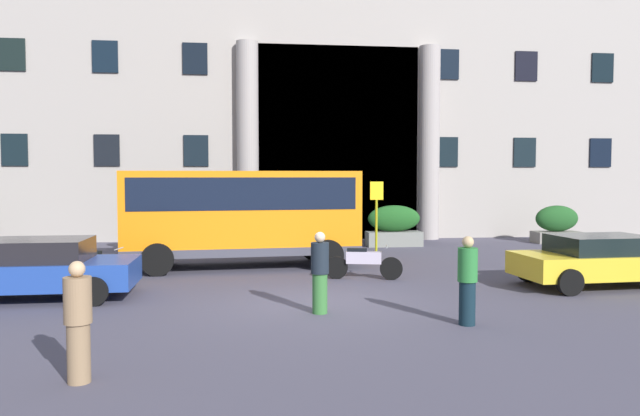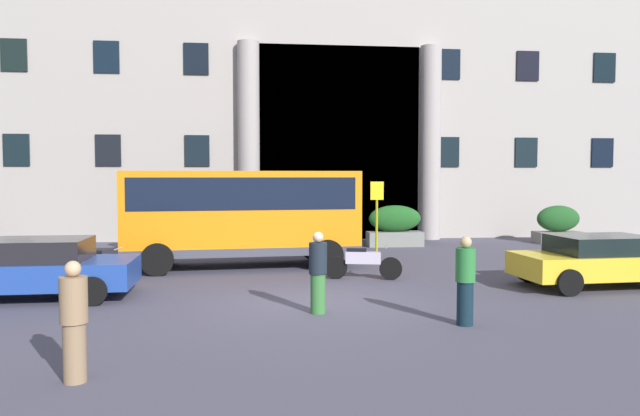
% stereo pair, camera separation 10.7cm
% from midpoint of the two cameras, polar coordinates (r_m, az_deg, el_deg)
% --- Properties ---
extents(ground_plane, '(80.00, 64.00, 0.12)m').
position_cam_midpoint_polar(ground_plane, '(12.97, -0.58, -9.40)').
color(ground_plane, '#474555').
extents(office_building_facade, '(35.95, 9.70, 17.25)m').
position_cam_midpoint_polar(office_building_facade, '(30.67, -4.19, 14.09)').
color(office_building_facade, '#9E9790').
rests_on(office_building_facade, ground_plane).
extents(orange_minibus, '(7.00, 3.01, 2.88)m').
position_cam_midpoint_polar(orange_minibus, '(18.12, -7.57, -0.22)').
color(orange_minibus, orange).
rests_on(orange_minibus, ground_plane).
extents(bus_stop_sign, '(0.44, 0.08, 2.55)m').
position_cam_midpoint_polar(bus_stop_sign, '(20.03, 5.23, -0.27)').
color(bus_stop_sign, '#9A9E15').
rests_on(bus_stop_sign, ground_plane).
extents(hedge_planter_entrance_left, '(2.15, 0.82, 1.60)m').
position_cam_midpoint_polar(hedge_planter_entrance_left, '(23.62, 6.90, -1.74)').
color(hedge_planter_entrance_left, slate).
rests_on(hedge_planter_entrance_left, ground_plane).
extents(hedge_planter_entrance_right, '(1.92, 0.83, 1.58)m').
position_cam_midpoint_polar(hedge_planter_entrance_right, '(23.69, -0.52, -1.73)').
color(hedge_planter_entrance_right, gray).
rests_on(hedge_planter_entrance_right, ground_plane).
extents(hedge_planter_east, '(1.41, 0.76, 1.51)m').
position_cam_midpoint_polar(hedge_planter_east, '(23.32, -16.87, -2.02)').
color(hedge_planter_east, slate).
rests_on(hedge_planter_east, ground_plane).
extents(hedge_planter_far_west, '(1.88, 0.91, 1.54)m').
position_cam_midpoint_polar(hedge_planter_far_west, '(26.41, 21.43, -1.49)').
color(hedge_planter_far_west, gray).
rests_on(hedge_planter_far_west, ground_plane).
extents(parked_compact_extra, '(4.49, 2.13, 1.34)m').
position_cam_midpoint_polar(parked_compact_extra, '(14.87, -25.84, -5.14)').
color(parked_compact_extra, '#204096').
rests_on(parked_compact_extra, ground_plane).
extents(parked_coupe_end, '(4.22, 2.21, 1.27)m').
position_cam_midpoint_polar(parked_coupe_end, '(16.40, 24.89, -4.48)').
color(parked_coupe_end, gold).
rests_on(parked_coupe_end, ground_plane).
extents(motorcycle_near_kerb, '(1.92, 0.59, 0.89)m').
position_cam_midpoint_polar(motorcycle_near_kerb, '(16.51, -20.64, -5.09)').
color(motorcycle_near_kerb, black).
rests_on(motorcycle_near_kerb, ground_plane).
extents(motorcycle_far_end, '(2.02, 0.70, 0.89)m').
position_cam_midpoint_polar(motorcycle_far_end, '(16.00, 3.82, -5.14)').
color(motorcycle_far_end, black).
rests_on(motorcycle_far_end, ground_plane).
extents(pedestrian_man_red_shirt, '(0.36, 0.36, 1.63)m').
position_cam_midpoint_polar(pedestrian_man_red_shirt, '(12.00, -0.27, -6.15)').
color(pedestrian_man_red_shirt, '#336F33').
rests_on(pedestrian_man_red_shirt, ground_plane).
extents(pedestrian_woman_dark_dress, '(0.36, 0.36, 1.62)m').
position_cam_midpoint_polar(pedestrian_woman_dark_dress, '(8.69, -22.30, -9.96)').
color(pedestrian_woman_dark_dress, '#876C4D').
rests_on(pedestrian_woman_dark_dress, ground_plane).
extents(pedestrian_man_crossing, '(0.36, 0.36, 1.64)m').
position_cam_midpoint_polar(pedestrian_man_crossing, '(11.39, 13.55, -6.71)').
color(pedestrian_man_crossing, '#0F222D').
rests_on(pedestrian_man_crossing, ground_plane).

